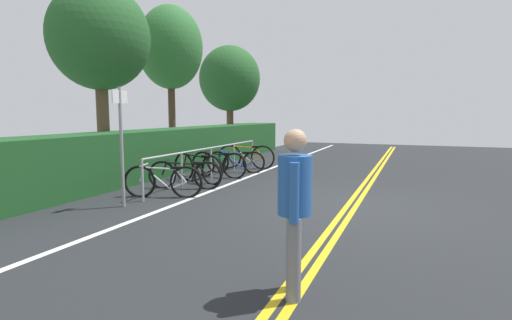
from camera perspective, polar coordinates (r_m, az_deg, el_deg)
The scene contains 17 objects.
ground_plane at distance 7.81m, azimuth 13.51°, elevation -6.59°, with size 31.91×11.39×0.05m, color #232628.
centre_line_yellow_inner at distance 7.79m, azimuth 14.10°, elevation -6.43°, with size 28.72×0.10×0.00m, color gold.
centre_line_yellow_outer at distance 7.81m, azimuth 12.93°, elevation -6.36°, with size 28.72×0.10×0.00m, color gold.
bike_lane_stripe_white at distance 8.81m, azimuth -7.35°, elevation -4.76°, with size 28.72×0.12×0.00m, color white.
bike_rack at distance 10.56m, azimuth -6.47°, elevation 0.63°, with size 5.75×0.05×0.86m.
bicycle_0 at distance 8.54m, azimuth -13.16°, elevation -2.99°, with size 0.62×1.62×0.71m.
bicycle_1 at distance 9.40m, azimuth -10.13°, elevation -2.09°, with size 0.60×1.71×0.70m.
bicycle_2 at distance 10.23m, azimuth -8.37°, elevation -1.12°, with size 0.66×1.74×0.78m.
bicycle_3 at distance 10.93m, azimuth -5.37°, elevation -0.66°, with size 0.46×1.69×0.75m.
bicycle_4 at distance 11.78m, azimuth -2.89°, elevation -0.25°, with size 0.63×1.67×0.69m.
bicycle_5 at distance 12.66m, azimuth -1.41°, elevation 0.48°, with size 0.46×1.84×0.79m.
pedestrian at distance 3.79m, azimuth 5.54°, elevation -5.99°, with size 0.48×0.32×1.60m.
sign_post_near at distance 7.75m, azimuth -18.73°, elevation 3.36°, with size 0.36×0.06×2.22m.
hedge_backdrop at distance 12.81m, azimuth -10.78°, elevation 1.64°, with size 14.70×1.27×1.28m, color #1C4C21.
tree_mid at distance 11.56m, azimuth -21.48°, elevation 15.84°, with size 2.59×2.59×5.06m.
tree_far_right at distance 14.48m, azimuth -12.15°, elevation 15.35°, with size 2.21×2.21×5.40m.
tree_extra at distance 18.12m, azimuth -3.78°, elevation 11.48°, with size 2.71×2.71×4.72m.
Camera 1 is at (-7.53, -1.07, 1.74)m, focal length 27.97 mm.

